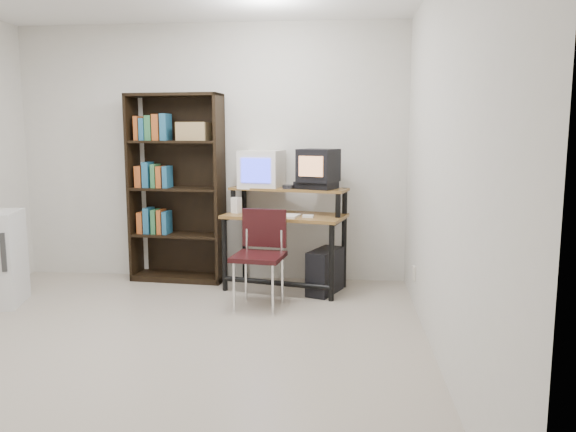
# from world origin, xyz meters

# --- Properties ---
(floor) EXTENTS (4.00, 4.00, 0.01)m
(floor) POSITION_xyz_m (0.00, 0.00, -0.01)
(floor) COLOR #B0A391
(floor) RESTS_ON ground
(back_wall) EXTENTS (4.00, 0.01, 2.60)m
(back_wall) POSITION_xyz_m (0.00, 2.00, 1.30)
(back_wall) COLOR beige
(back_wall) RESTS_ON floor
(right_wall) EXTENTS (0.01, 4.00, 2.60)m
(right_wall) POSITION_xyz_m (2.00, 0.00, 1.30)
(right_wall) COLOR beige
(right_wall) RESTS_ON floor
(computer_desk) EXTENTS (1.24, 0.81, 0.98)m
(computer_desk) POSITION_xyz_m (0.81, 1.62, 0.68)
(computer_desk) COLOR brown
(computer_desk) RESTS_ON floor
(crt_monitor) EXTENTS (0.44, 0.45, 0.37)m
(crt_monitor) POSITION_xyz_m (0.56, 1.80, 1.16)
(crt_monitor) COLOR silver
(crt_monitor) RESTS_ON computer_desk
(vcr) EXTENTS (0.44, 0.39, 0.08)m
(vcr) POSITION_xyz_m (1.11, 1.65, 1.01)
(vcr) COLOR black
(vcr) RESTS_ON computer_desk
(crt_tv) EXTENTS (0.43, 0.42, 0.31)m
(crt_tv) POSITION_xyz_m (1.12, 1.63, 1.21)
(crt_tv) COLOR black
(crt_tv) RESTS_ON vcr
(cd_spindle) EXTENTS (0.12, 0.12, 0.05)m
(cd_spindle) POSITION_xyz_m (0.84, 1.61, 0.99)
(cd_spindle) COLOR #26262B
(cd_spindle) RESTS_ON computer_desk
(keyboard) EXTENTS (0.50, 0.31, 0.03)m
(keyboard) POSITION_xyz_m (0.72, 1.48, 0.74)
(keyboard) COLOR silver
(keyboard) RESTS_ON computer_desk
(mousepad) EXTENTS (0.24, 0.21, 0.01)m
(mousepad) POSITION_xyz_m (1.05, 1.42, 0.72)
(mousepad) COLOR black
(mousepad) RESTS_ON computer_desk
(mouse) EXTENTS (0.11, 0.07, 0.03)m
(mouse) POSITION_xyz_m (1.04, 1.43, 0.74)
(mouse) COLOR white
(mouse) RESTS_ON mousepad
(desk_speaker) EXTENTS (0.11, 0.10, 0.17)m
(desk_speaker) POSITION_xyz_m (0.32, 1.66, 0.80)
(desk_speaker) COLOR silver
(desk_speaker) RESTS_ON computer_desk
(pc_tower) EXTENTS (0.36, 0.49, 0.42)m
(pc_tower) POSITION_xyz_m (1.20, 1.49, 0.21)
(pc_tower) COLOR black
(pc_tower) RESTS_ON floor
(school_chair) EXTENTS (0.47, 0.47, 0.84)m
(school_chair) POSITION_xyz_m (0.65, 1.07, 0.52)
(school_chair) COLOR black
(school_chair) RESTS_ON floor
(bookshelf) EXTENTS (0.97, 0.39, 1.90)m
(bookshelf) POSITION_xyz_m (-0.32, 1.86, 0.97)
(bookshelf) COLOR black
(bookshelf) RESTS_ON floor
(wall_outlet) EXTENTS (0.02, 0.08, 0.12)m
(wall_outlet) POSITION_xyz_m (1.99, 1.15, 0.30)
(wall_outlet) COLOR beige
(wall_outlet) RESTS_ON right_wall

